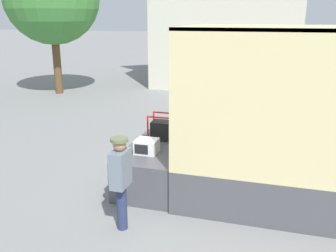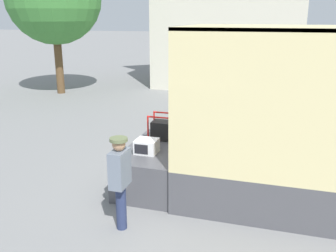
% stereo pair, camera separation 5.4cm
% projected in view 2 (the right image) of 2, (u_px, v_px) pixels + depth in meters
% --- Properties ---
extents(ground_plane, '(160.00, 160.00, 0.00)m').
position_uv_depth(ground_plane, '(185.00, 186.00, 8.13)').
color(ground_plane, gray).
extents(tailgate_deck, '(1.25, 2.37, 0.84)m').
position_uv_depth(tailgate_deck, '(158.00, 165.00, 8.18)').
color(tailgate_deck, '#4C4C51').
rests_on(tailgate_deck, ground).
extents(microwave, '(0.44, 0.42, 0.28)m').
position_uv_depth(microwave, '(147.00, 146.00, 7.67)').
color(microwave, white).
rests_on(microwave, tailgate_deck).
extents(portable_generator, '(0.60, 0.46, 0.59)m').
position_uv_depth(portable_generator, '(164.00, 130.00, 8.50)').
color(portable_generator, black).
rests_on(portable_generator, tailgate_deck).
extents(worker_person, '(0.30, 0.44, 1.66)m').
position_uv_depth(worker_person, '(120.00, 174.00, 6.24)').
color(worker_person, navy).
rests_on(worker_person, ground).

